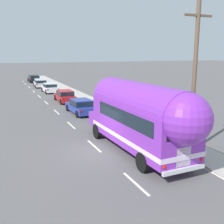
{
  "coord_description": "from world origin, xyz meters",
  "views": [
    {
      "loc": [
        -5.48,
        -14.47,
        5.76
      ],
      "look_at": [
        1.79,
        2.32,
        1.78
      ],
      "focal_mm": 43.98,
      "sensor_mm": 36.0,
      "label": 1
    }
  ],
  "objects_px": {
    "painted_bus": "(142,116)",
    "car_fifth": "(34,78)",
    "car_second": "(65,96)",
    "car_lead": "(81,106)",
    "utility_pole": "(194,77)",
    "car_third": "(50,88)",
    "car_fourth": "(40,82)"
  },
  "relations": [
    {
      "from": "painted_bus",
      "to": "car_fifth",
      "type": "xyz_separation_m",
      "value": [
        -0.09,
        43.17,
        -1.52
      ]
    },
    {
      "from": "utility_pole",
      "to": "car_lead",
      "type": "relative_size",
      "value": 1.84
    },
    {
      "from": "utility_pole",
      "to": "car_fifth",
      "type": "relative_size",
      "value": 1.91
    },
    {
      "from": "car_third",
      "to": "car_second",
      "type": "bearing_deg",
      "value": -89.05
    },
    {
      "from": "car_fifth",
      "to": "painted_bus",
      "type": "bearing_deg",
      "value": -89.88
    },
    {
      "from": "car_fifth",
      "to": "car_third",
      "type": "bearing_deg",
      "value": -89.48
    },
    {
      "from": "painted_bus",
      "to": "car_lead",
      "type": "relative_size",
      "value": 2.28
    },
    {
      "from": "car_lead",
      "to": "car_fifth",
      "type": "distance_m",
      "value": 31.27
    },
    {
      "from": "car_second",
      "to": "car_fourth",
      "type": "distance_m",
      "value": 15.54
    },
    {
      "from": "utility_pole",
      "to": "car_third",
      "type": "bearing_deg",
      "value": 95.7
    },
    {
      "from": "painted_bus",
      "to": "car_third",
      "type": "bearing_deg",
      "value": 89.89
    },
    {
      "from": "car_second",
      "to": "car_fourth",
      "type": "bearing_deg",
      "value": 91.67
    },
    {
      "from": "car_third",
      "to": "car_fifth",
      "type": "relative_size",
      "value": 0.97
    },
    {
      "from": "utility_pole",
      "to": "car_fifth",
      "type": "xyz_separation_m",
      "value": [
        -2.95,
        43.9,
        -3.64
      ]
    },
    {
      "from": "utility_pole",
      "to": "car_fourth",
      "type": "xyz_separation_m",
      "value": [
        -3.12,
        35.07,
        -3.63
      ]
    },
    {
      "from": "painted_bus",
      "to": "car_fourth",
      "type": "xyz_separation_m",
      "value": [
        -0.25,
        34.33,
        -1.51
      ]
    },
    {
      "from": "car_fifth",
      "to": "utility_pole",
      "type": "bearing_deg",
      "value": -86.16
    },
    {
      "from": "car_second",
      "to": "car_fourth",
      "type": "relative_size",
      "value": 1.03
    },
    {
      "from": "utility_pole",
      "to": "car_lead",
      "type": "xyz_separation_m",
      "value": [
        -2.81,
        12.63,
        -3.68
      ]
    },
    {
      "from": "painted_bus",
      "to": "car_third",
      "type": "height_order",
      "value": "painted_bus"
    },
    {
      "from": "utility_pole",
      "to": "car_fourth",
      "type": "distance_m",
      "value": 35.39
    },
    {
      "from": "painted_bus",
      "to": "car_lead",
      "type": "xyz_separation_m",
      "value": [
        0.05,
        11.89,
        -1.57
      ]
    },
    {
      "from": "utility_pole",
      "to": "car_fifth",
      "type": "height_order",
      "value": "utility_pole"
    },
    {
      "from": "car_lead",
      "to": "car_third",
      "type": "relative_size",
      "value": 1.07
    },
    {
      "from": "car_second",
      "to": "car_third",
      "type": "xyz_separation_m",
      "value": [
        -0.14,
        8.56,
        -0.02
      ]
    },
    {
      "from": "car_fourth",
      "to": "car_fifth",
      "type": "bearing_deg",
      "value": 88.92
    },
    {
      "from": "car_lead",
      "to": "car_third",
      "type": "height_order",
      "value": "same"
    },
    {
      "from": "car_fourth",
      "to": "utility_pole",
      "type": "bearing_deg",
      "value": -84.92
    },
    {
      "from": "car_lead",
      "to": "car_second",
      "type": "xyz_separation_m",
      "value": [
        0.15,
        6.91,
        0.0
      ]
    },
    {
      "from": "car_third",
      "to": "car_fourth",
      "type": "xyz_separation_m",
      "value": [
        -0.31,
        6.97,
        0.07
      ]
    },
    {
      "from": "painted_bus",
      "to": "car_fifth",
      "type": "bearing_deg",
      "value": 90.12
    },
    {
      "from": "painted_bus",
      "to": "car_second",
      "type": "bearing_deg",
      "value": 89.4
    }
  ]
}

